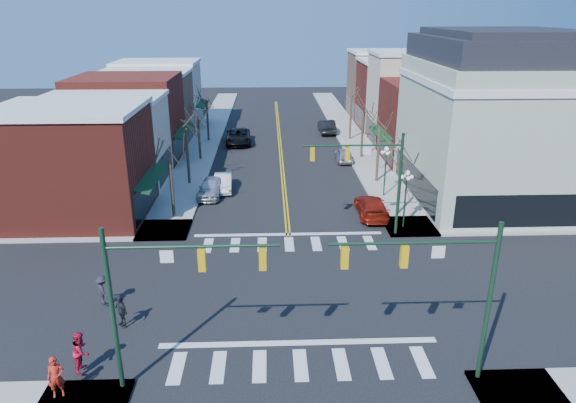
{
  "coord_description": "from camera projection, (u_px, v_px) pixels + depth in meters",
  "views": [
    {
      "loc": [
        -1.25,
        -24.73,
        14.63
      ],
      "look_at": [
        -0.06,
        6.83,
        2.8
      ],
      "focal_mm": 32.0,
      "sensor_mm": 36.0,
      "label": 1
    }
  ],
  "objects": [
    {
      "name": "tree_left_b",
      "position": [
        188.0,
        157.0,
        44.91
      ],
      "size": [
        0.24,
        0.24,
        5.04
      ],
      "primitive_type": "cylinder",
      "color": "#382B21",
      "rests_on": "ground"
    },
    {
      "name": "traffic_mast_near_left",
      "position": [
        158.0,
        287.0,
        19.54
      ],
      "size": [
        6.6,
        0.28,
        7.2
      ],
      "color": "#14331E",
      "rests_on": "ground"
    },
    {
      "name": "bldg_right_stucco",
      "position": [
        415.0,
        100.0,
        58.46
      ],
      "size": [
        10.0,
        7.0,
        10.0
      ],
      "primitive_type": "cube",
      "color": "beige",
      "rests_on": "ground"
    },
    {
      "name": "lamppost_corner",
      "position": [
        406.0,
        189.0,
        35.52
      ],
      "size": [
        0.36,
        0.36,
        4.33
      ],
      "color": "#14331E",
      "rests_on": "ground"
    },
    {
      "name": "tree_left_d",
      "position": [
        208.0,
        121.0,
        59.91
      ],
      "size": [
        0.24,
        0.24,
        4.9
      ],
      "primitive_type": "cylinder",
      "color": "#382B21",
      "rests_on": "ground"
    },
    {
      "name": "bldg_left_brick_b",
      "position": [
        128.0,
        119.0,
        52.01
      ],
      "size": [
        10.0,
        9.0,
        8.5
      ],
      "primitive_type": "cube",
      "color": "maroon",
      "rests_on": "ground"
    },
    {
      "name": "sidewalk_left",
      "position": [
        187.0,
        180.0,
        46.69
      ],
      "size": [
        3.5,
        70.0,
        0.15
      ],
      "primitive_type": "cube",
      "color": "#9E9B93",
      "rests_on": "ground"
    },
    {
      "name": "traffic_mast_near_right",
      "position": [
        446.0,
        282.0,
        19.94
      ],
      "size": [
        6.6,
        0.28,
        7.2
      ],
      "color": "#14331E",
      "rests_on": "ground"
    },
    {
      "name": "car_right_near",
      "position": [
        371.0,
        206.0,
        38.61
      ],
      "size": [
        2.23,
        5.2,
        1.49
      ],
      "primitive_type": "imported",
      "rotation": [
        0.0,
        0.0,
        3.12
      ],
      "color": "maroon",
      "rests_on": "ground"
    },
    {
      "name": "bldg_left_brick_a",
      "position": [
        74.0,
        165.0,
        37.36
      ],
      "size": [
        10.0,
        8.5,
        8.0
      ],
      "primitive_type": "cube",
      "color": "maroon",
      "rests_on": "ground"
    },
    {
      "name": "victorian_corner",
      "position": [
        495.0,
        118.0,
        40.13
      ],
      "size": [
        12.25,
        14.25,
        13.3
      ],
      "color": "#B0BBA2",
      "rests_on": "ground"
    },
    {
      "name": "tree_left_a",
      "position": [
        172.0,
        188.0,
        37.48
      ],
      "size": [
        0.24,
        0.24,
        4.76
      ],
      "primitive_type": "cylinder",
      "color": "#382B21",
      "rests_on": "ground"
    },
    {
      "name": "bldg_left_stucco_b",
      "position": [
        160.0,
        96.0,
        67.03
      ],
      "size": [
        10.0,
        8.0,
        8.2
      ],
      "primitive_type": "cube",
      "color": "beige",
      "rests_on": "ground"
    },
    {
      "name": "tree_right_c",
      "position": [
        362.0,
        136.0,
        53.03
      ],
      "size": [
        0.24,
        0.24,
        4.83
      ],
      "primitive_type": "cylinder",
      "color": "#382B21",
      "rests_on": "ground"
    },
    {
      "name": "tree_right_d",
      "position": [
        351.0,
        119.0,
        60.49
      ],
      "size": [
        0.24,
        0.24,
        4.97
      ],
      "primitive_type": "cylinder",
      "color": "#382B21",
      "rests_on": "ground"
    },
    {
      "name": "traffic_mast_far_right",
      "position": [
        373.0,
        170.0,
        33.78
      ],
      "size": [
        6.6,
        0.28,
        7.2
      ],
      "color": "#14331E",
      "rests_on": "ground"
    },
    {
      "name": "car_left_far",
      "position": [
        238.0,
        137.0,
        59.38
      ],
      "size": [
        3.12,
        6.21,
        1.69
      ],
      "primitive_type": "imported",
      "rotation": [
        0.0,
        0.0,
        0.05
      ],
      "color": "black",
      "rests_on": "ground"
    },
    {
      "name": "lamppost_midblock",
      "position": [
        386.0,
        163.0,
        41.6
      ],
      "size": [
        0.36,
        0.36,
        4.33
      ],
      "color": "#14331E",
      "rests_on": "ground"
    },
    {
      "name": "bldg_left_stucco_a",
      "position": [
        106.0,
        143.0,
        44.7
      ],
      "size": [
        10.0,
        7.0,
        7.5
      ],
      "primitive_type": "cube",
      "color": "beige",
      "rests_on": "ground"
    },
    {
      "name": "pedestrian_red_a",
      "position": [
        56.0,
        377.0,
        20.22
      ],
      "size": [
        0.75,
        0.61,
        1.79
      ],
      "primitive_type": "imported",
      "rotation": [
        0.0,
        0.0,
        0.32
      ],
      "color": "red",
      "rests_on": "sidewalk_left"
    },
    {
      "name": "tree_right_b",
      "position": [
        378.0,
        154.0,
        45.48
      ],
      "size": [
        0.24,
        0.24,
        5.18
      ],
      "primitive_type": "cylinder",
      "color": "#382B21",
      "rests_on": "ground"
    },
    {
      "name": "sidewalk_right",
      "position": [
        378.0,
        178.0,
        47.31
      ],
      "size": [
        3.5,
        70.0,
        0.15
      ],
      "primitive_type": "cube",
      "color": "#9E9B93",
      "rests_on": "ground"
    },
    {
      "name": "pedestrian_red_b",
      "position": [
        81.0,
        351.0,
        21.68
      ],
      "size": [
        0.75,
        0.94,
        1.88
      ],
      "primitive_type": "imported",
      "rotation": [
        0.0,
        0.0,
        1.61
      ],
      "color": "#B3132E",
      "rests_on": "sidewalk_left"
    },
    {
      "name": "pedestrian_dark_b",
      "position": [
        103.0,
        290.0,
        26.64
      ],
      "size": [
        1.11,
        1.2,
        1.63
      ],
      "primitive_type": "imported",
      "rotation": [
        0.0,
        0.0,
        2.21
      ],
      "color": "black",
      "rests_on": "sidewalk_left"
    },
    {
      "name": "bldg_right_brick_a",
      "position": [
        435.0,
        122.0,
        51.56
      ],
      "size": [
        10.0,
        8.5,
        8.0
      ],
      "primitive_type": "cube",
      "color": "maroon",
      "rests_on": "ground"
    },
    {
      "name": "pedestrian_dark_a",
      "position": [
        121.0,
        311.0,
        24.87
      ],
      "size": [
        0.95,
        0.92,
        1.6
      ],
      "primitive_type": "imported",
      "rotation": [
        0.0,
        0.0,
        -0.75
      ],
      "color": "black",
      "rests_on": "sidewalk_left"
    },
    {
      "name": "tree_right_a",
      "position": [
        399.0,
        186.0,
        38.1
      ],
      "size": [
        0.24,
        0.24,
        4.62
      ],
      "primitive_type": "cylinder",
      "color": "#382B21",
      "rests_on": "ground"
    },
    {
      "name": "ground",
      "position": [
        294.0,
        292.0,
        28.32
      ],
      "size": [
        160.0,
        160.0,
        0.0
      ],
      "primitive_type": "plane",
      "color": "black",
      "rests_on": "ground"
    },
    {
      "name": "bldg_right_tan",
      "position": [
        386.0,
        85.0,
        73.14
      ],
      "size": [
        10.0,
        8.0,
        9.0
      ],
      "primitive_type": "cube",
      "color": "#8E644E",
      "rests_on": "ground"
    },
    {
      "name": "tree_left_c",
      "position": [
        199.0,
        138.0,
        52.49
      ],
      "size": [
        0.24,
        0.24,
        4.55
      ],
      "primitive_type": "cylinder",
      "color": "#382B21",
      "rests_on": "ground"
    },
    {
      "name": "car_left_near",
      "position": [
        211.0,
        187.0,
        42.63
      ],
      "size": [
        2.23,
        4.69,
        1.55
      ],
      "primitive_type": "imported",
      "rotation": [
        0.0,
        0.0,
        -0.09
      ],
      "color": "silver",
      "rests_on": "ground"
    },
    {
      "name": "car_left_mid",
      "position": [
        223.0,
        183.0,
        44.1
      ],
      "size": [
        1.69,
        4.23,
        1.37
      ],
      "primitive_type": "imported",
      "rotation": [
        0.0,
        0.0,
        0.06
      ],
      "color": "white",
      "rests_on": "ground"
    },
    {
      "name": "car_right_far",
      "position": [
        327.0,
        126.0,
        64.58
      ],
      "size": [
        1.91,
        5.21,
        1.7
      ],
      "primitive_type": "imported",
      "rotation": [
        0.0,
        0.0,
        3.16
      ],
      "color": "black",
      "rests_on": "ground"
    },
    {
      "name": "bldg_right_brick_b",
      "position": [
        399.0,
        96.0,
        65.74
      ],
      "size": [
        10.0,
        8.0,
        8.5
      ],
      "primitive_type": "cube",
      "color": "maroon",
      "rests_on": "ground"
    },
    {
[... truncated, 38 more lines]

